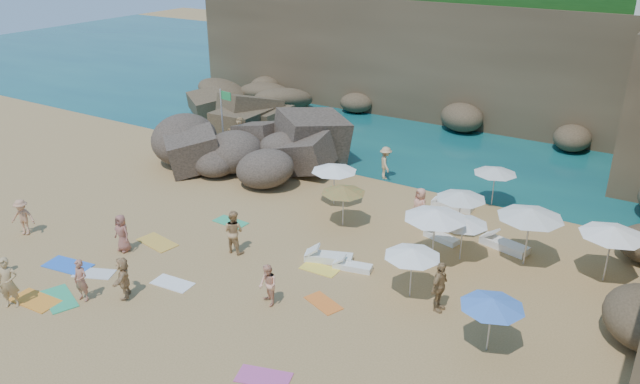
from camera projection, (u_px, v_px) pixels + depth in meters
The scene contains 44 objects.
ground at pixel (242, 250), 26.17m from camera, with size 120.00×120.00×0.00m, color tan.
seawater at pixel (478, 96), 49.54m from camera, with size 120.00×120.00×0.00m, color #0C4751.
cliff_back at pixel (488, 59), 43.09m from camera, with size 44.00×8.00×8.00m, color brown.
rock_promontory at pixel (261, 118), 43.98m from camera, with size 12.00×7.00×2.00m, color brown, non-canonical shape.
marina_masts at pixel (305, 39), 56.38m from camera, with size 3.10×0.10×6.00m.
rock_outcrop at pixel (250, 167), 35.01m from camera, with size 7.67×5.75×3.07m, color brown, non-canonical shape.
flag_pole at pixel (224, 115), 35.13m from camera, with size 0.81×0.13×4.15m.
parasol_0 at pixel (334, 168), 29.61m from camera, with size 2.21×2.21×2.09m.
parasol_1 at pixel (464, 221), 24.74m from camera, with size 2.00×2.00×1.89m.
parasol_2 at pixel (495, 170), 29.65m from camera, with size 2.07×2.07×1.96m.
parasol_3 at pixel (613, 231), 23.10m from camera, with size 2.43×2.43×2.30m.
parasol_4 at pixel (531, 213), 24.19m from camera, with size 2.60×2.60×2.46m.
parasol_6 at pixel (343, 190), 27.61m from camera, with size 2.02×2.02×1.91m.
parasol_7 at pixel (461, 195), 26.72m from camera, with size 2.17×2.17×2.05m.
parasol_8 at pixel (436, 214), 24.28m from camera, with size 2.53×2.53×2.39m.
parasol_10 at pixel (493, 303), 19.31m from camera, with size 2.06×2.06×1.95m.
parasol_11 at pixel (413, 252), 22.21m from camera, with size 2.08×2.08×1.97m.
lounger_0 at pixel (452, 205), 29.93m from camera, with size 1.96×0.65×0.30m, color white.
lounger_1 at pixel (441, 237), 26.92m from camera, with size 1.58×0.53×0.25m, color white.
lounger_2 at pixel (432, 220), 28.41m from camera, with size 1.97×0.66×0.31m, color white.
lounger_3 at pixel (329, 258), 25.24m from camera, with size 1.92×0.64×0.30m, color white.
lounger_4 at pixel (504, 245), 26.20m from camera, with size 2.04×0.68×0.32m, color white.
lounger_5 at pixel (353, 266), 24.65m from camera, with size 1.53×0.51×0.24m, color white.
towel_0 at pixel (68, 265), 24.92m from camera, with size 1.93×0.97×0.03m, color blue.
towel_2 at pixel (35, 300), 22.61m from camera, with size 1.85×0.92×0.03m, color orange.
towel_3 at pixel (59, 299), 22.71m from camera, with size 1.84×0.92×0.03m, color #2FA56C.
towel_4 at pixel (157, 242), 26.74m from camera, with size 1.84×0.92×0.03m, color gold.
towel_5 at pixel (94, 273), 24.36m from camera, with size 1.55×0.77×0.03m, color silver.
towel_9 at pixel (264, 377), 18.78m from camera, with size 1.65×0.82×0.03m, color #CA4E96.
towel_10 at pixel (323, 303), 22.47m from camera, with size 1.46×0.73×0.03m, color orange.
towel_11 at pixel (231, 222), 28.56m from camera, with size 1.59×0.79×0.03m, color #31AC72.
towel_12 at pixel (320, 269), 24.68m from camera, with size 1.51×0.76×0.03m, color yellow.
towel_13 at pixel (173, 283), 23.68m from camera, with size 1.60×0.80×0.03m, color white.
person_stand_0 at pixel (8, 283), 21.93m from camera, with size 0.71×0.46×1.93m, color tan.
person_stand_1 at pixel (234, 232), 25.65m from camera, with size 0.91×0.71×1.86m, color tan.
person_stand_2 at pixel (386, 163), 33.16m from camera, with size 1.14×0.47×1.77m, color tan.
person_stand_3 at pixel (439, 287), 21.72m from camera, with size 1.11×0.46×1.89m, color #A07D50.
person_stand_4 at pixel (420, 207), 28.05m from camera, with size 0.86×0.47×1.76m, color tan.
person_stand_5 at pixel (240, 132), 37.92m from camera, with size 1.73×0.50×1.86m, color tan.
person_lie_0 at pixel (25, 230), 27.37m from camera, with size 1.05×1.63×0.43m, color tan.
person_lie_2 at pixel (124, 246), 25.99m from camera, with size 0.79×1.61×0.43m, color #96584B.
person_lie_3 at pixel (125, 292), 22.79m from camera, with size 1.47×1.58×0.42m, color tan.
person_lie_4 at pixel (84, 295), 22.59m from camera, with size 0.58×1.60×0.38m, color #AE6D57.
person_lie_5 at pixel (268, 298), 22.28m from camera, with size 0.76×1.55×0.59m, color #F5AE8B.
Camera 1 is at (15.00, -17.84, 12.58)m, focal length 35.00 mm.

